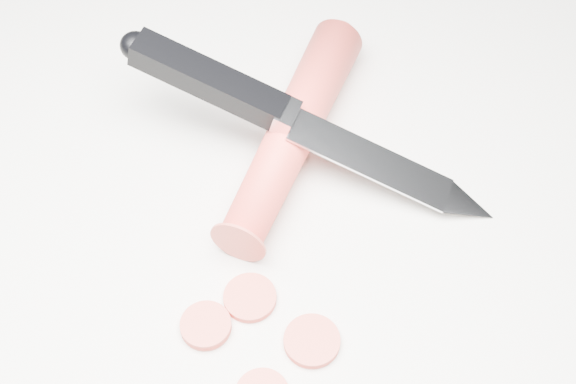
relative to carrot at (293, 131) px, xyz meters
name	(u,v)px	position (x,y,z in m)	size (l,w,h in m)	color
ground	(218,251)	(-0.08, -0.07, -0.02)	(2.40, 2.40, 0.00)	silver
carrot	(293,131)	(0.00, 0.00, 0.00)	(0.04, 0.04, 0.21)	red
carrot_slice_0	(250,298)	(-0.07, -0.11, -0.02)	(0.04, 0.04, 0.01)	#CA4436
carrot_slice_2	(206,326)	(-0.10, -0.13, -0.02)	(0.03, 0.03, 0.01)	#CA4436
carrot_slice_3	(312,341)	(-0.04, -0.16, -0.02)	(0.04, 0.04, 0.01)	#CA4436
kitchen_knife	(308,123)	(0.01, -0.01, 0.02)	(0.25, 0.21, 0.08)	silver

